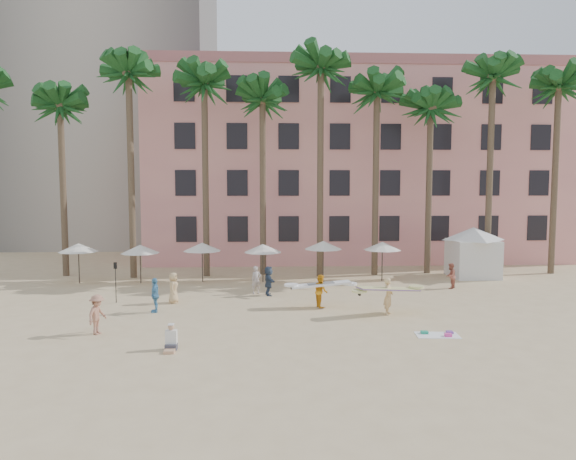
# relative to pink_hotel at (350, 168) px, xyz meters

# --- Properties ---
(ground) EXTENTS (120.00, 120.00, 0.00)m
(ground) POSITION_rel_pink_hotel_xyz_m (-7.00, -26.00, -8.00)
(ground) COLOR #D1B789
(ground) RESTS_ON ground
(pink_hotel) EXTENTS (35.00, 14.00, 16.00)m
(pink_hotel) POSITION_rel_pink_hotel_xyz_m (0.00, 0.00, 0.00)
(pink_hotel) COLOR #F9A397
(pink_hotel) RESTS_ON ground
(grey_tower) EXTENTS (22.00, 18.00, 50.00)m
(grey_tower) POSITION_rel_pink_hotel_xyz_m (-25.00, 12.00, 17.00)
(grey_tower) COLOR #A89E8E
(grey_tower) RESTS_ON ground
(palm_row) EXTENTS (44.40, 5.40, 16.30)m
(palm_row) POSITION_rel_pink_hotel_xyz_m (-6.49, -11.00, 4.97)
(palm_row) COLOR brown
(palm_row) RESTS_ON ground
(umbrella_row) EXTENTS (22.50, 2.70, 2.73)m
(umbrella_row) POSITION_rel_pink_hotel_xyz_m (-10.00, -13.50, -5.67)
(umbrella_row) COLOR #332B23
(umbrella_row) RESTS_ON ground
(cabana) EXTENTS (4.51, 4.51, 3.50)m
(cabana) POSITION_rel_pink_hotel_xyz_m (6.65, -12.24, -5.93)
(cabana) COLOR silver
(cabana) RESTS_ON ground
(beach_towel) EXTENTS (1.87, 1.14, 0.14)m
(beach_towel) POSITION_rel_pink_hotel_xyz_m (-0.47, -26.13, -7.97)
(beach_towel) COLOR white
(beach_towel) RESTS_ON ground
(carrier_yellow) EXTENTS (3.28, 1.68, 1.83)m
(carrier_yellow) POSITION_rel_pink_hotel_xyz_m (-1.77, -22.53, -6.97)
(carrier_yellow) COLOR #DDB47C
(carrier_yellow) RESTS_ON ground
(carrier_white) EXTENTS (3.15, 0.96, 1.72)m
(carrier_white) POSITION_rel_pink_hotel_xyz_m (-4.93, -20.80, -7.07)
(carrier_white) COLOR orange
(carrier_white) RESTS_ON ground
(beachgoers) EXTENTS (19.58, 10.23, 1.74)m
(beachgoers) POSITION_rel_pink_hotel_xyz_m (-9.38, -20.09, -7.16)
(beachgoers) COLOR tan
(beachgoers) RESTS_ON ground
(paddle) EXTENTS (0.18, 0.04, 2.23)m
(paddle) POSITION_rel_pink_hotel_xyz_m (-15.94, -19.36, -6.59)
(paddle) COLOR black
(paddle) RESTS_ON ground
(seated_man) EXTENTS (0.44, 0.77, 1.01)m
(seated_man) POSITION_rel_pink_hotel_xyz_m (-11.47, -27.65, -7.65)
(seated_man) COLOR #3F3F4C
(seated_man) RESTS_ON ground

